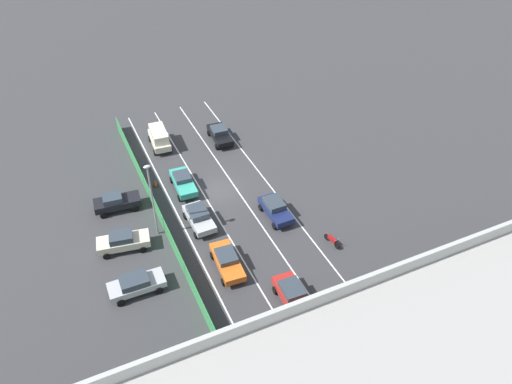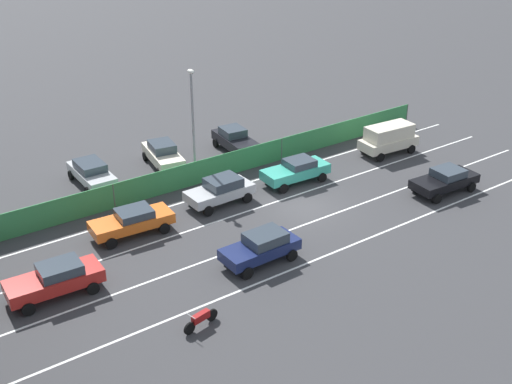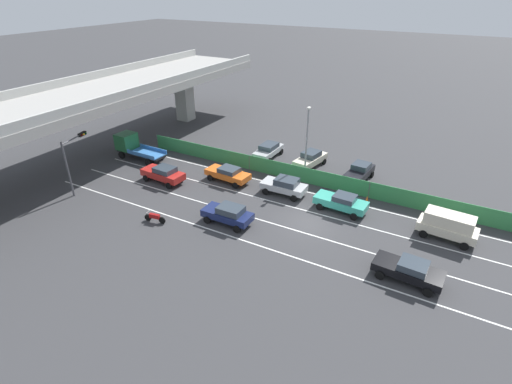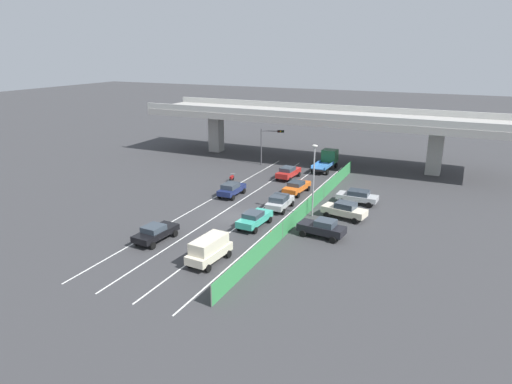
{
  "view_description": "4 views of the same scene",
  "coord_description": "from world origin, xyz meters",
  "views": [
    {
      "loc": [
        12.96,
        37.15,
        31.12
      ],
      "look_at": [
        -2.3,
        3.8,
        1.8
      ],
      "focal_mm": 35.06,
      "sensor_mm": 36.0,
      "label": 1
    },
    {
      "loc": [
        -26.79,
        22.72,
        18.52
      ],
      "look_at": [
        0.67,
        3.27,
        1.72
      ],
      "focal_mm": 45.33,
      "sensor_mm": 36.0,
      "label": 2
    },
    {
      "loc": [
        -26.48,
        -9.82,
        17.81
      ],
      "look_at": [
        -1.29,
        4.31,
        2.34
      ],
      "focal_mm": 27.65,
      "sensor_mm": 36.0,
      "label": 3
    },
    {
      "loc": [
        20.74,
        -38.94,
        16.66
      ],
      "look_at": [
        1.71,
        1.71,
        2.37
      ],
      "focal_mm": 31.83,
      "sensor_mm": 36.0,
      "label": 4
    }
  ],
  "objects": [
    {
      "name": "traffic_light",
      "position": [
        -5.34,
        21.35,
        3.83
      ],
      "size": [
        3.37,
        1.06,
        5.41
      ],
      "color": "#47474C",
      "rests_on": "ground"
    },
    {
      "name": "car_taxi_teal",
      "position": [
        3.15,
        -1.73,
        0.88
      ],
      "size": [
        2.17,
        4.65,
        1.58
      ],
      "color": "teal",
      "rests_on": "ground"
    },
    {
      "name": "traffic_cone",
      "position": [
        5.59,
        -3.36,
        0.34
      ],
      "size": [
        0.47,
        0.47,
        0.73
      ],
      "color": "orange",
      "rests_on": "ground"
    },
    {
      "name": "green_fence",
      "position": [
        6.68,
        3.19,
        0.82
      ],
      "size": [
        0.1,
        38.48,
        1.64
      ],
      "color": "#338447",
      "rests_on": "ground"
    },
    {
      "name": "car_sedan_silver",
      "position": [
        3.5,
        3.93,
        0.91
      ],
      "size": [
        2.14,
        4.28,
        1.65
      ],
      "color": "#B7BABC",
      "rests_on": "ground"
    },
    {
      "name": "elevated_overpass",
      "position": [
        0.0,
        26.38,
        6.54
      ],
      "size": [
        53.77,
        10.58,
        8.16
      ],
      "color": "#A09E99",
      "rests_on": "ground"
    },
    {
      "name": "car_sedan_navy",
      "position": [
        -3.37,
        5.78,
        0.91
      ],
      "size": [
        2.01,
        4.24,
        1.63
      ],
      "color": "navy",
      "rests_on": "ground"
    },
    {
      "name": "car_sedan_red",
      "position": [
        -0.06,
        15.61,
        0.91
      ],
      "size": [
        2.16,
        4.64,
        1.64
      ],
      "color": "red",
      "rests_on": "ground"
    },
    {
      "name": "lane_line_left_edge",
      "position": [
        -4.94,
        3.19,
        0.0
      ],
      "size": [
        0.14,
        42.38,
        0.01
      ],
      "primitive_type": "cube",
      "color": "silver",
      "rests_on": "ground"
    },
    {
      "name": "flatbed_truck_blue",
      "position": [
        3.18,
        22.87,
        1.35
      ],
      "size": [
        2.46,
        6.07,
        2.64
      ],
      "color": "black",
      "rests_on": "ground"
    },
    {
      "name": "parked_sedan_cream",
      "position": [
        10.52,
        4.19,
        0.94
      ],
      "size": [
        4.71,
        2.56,
        1.74
      ],
      "color": "beige",
      "rests_on": "ground"
    },
    {
      "name": "car_van_cream",
      "position": [
        3.13,
        -10.25,
        1.22
      ],
      "size": [
        2.27,
        4.46,
        2.14
      ],
      "color": "beige",
      "rests_on": "ground"
    },
    {
      "name": "lane_line_mid_right",
      "position": [
        1.65,
        3.19,
        0.0
      ],
      "size": [
        0.14,
        42.38,
        0.01
      ],
      "primitive_type": "cube",
      "color": "silver",
      "rests_on": "ground"
    },
    {
      "name": "motorcycle",
      "position": [
        -6.25,
        11.21,
        0.46
      ],
      "size": [
        0.63,
        1.94,
        0.93
      ],
      "color": "black",
      "rests_on": "ground"
    },
    {
      "name": "lane_line_mid_left",
      "position": [
        -1.65,
        3.19,
        0.0
      ],
      "size": [
        0.14,
        42.38,
        0.01
      ],
      "primitive_type": "cube",
      "color": "silver",
      "rests_on": "ground"
    },
    {
      "name": "lane_line_right_edge",
      "position": [
        4.94,
        3.19,
        0.0
      ],
      "size": [
        0.14,
        42.38,
        0.01
      ],
      "primitive_type": "cube",
      "color": "silver",
      "rests_on": "ground"
    },
    {
      "name": "parked_wagon_silver",
      "position": [
        10.66,
        9.38,
        0.89
      ],
      "size": [
        4.48,
        2.07,
        1.56
      ],
      "color": "#B2B5B7",
      "rests_on": "ground"
    },
    {
      "name": "car_sedan_black",
      "position": [
        -3.45,
        -8.61,
        0.86
      ],
      "size": [
        2.3,
        4.63,
        1.54
      ],
      "color": "black",
      "rests_on": "ground"
    },
    {
      "name": "car_taxi_orange",
      "position": [
        3.18,
        10.03,
        0.86
      ],
      "size": [
        2.25,
        4.74,
        1.52
      ],
      "color": "orange",
      "rests_on": "ground"
    },
    {
      "name": "ground_plane",
      "position": [
        0.0,
        0.0,
        0.0
      ],
      "size": [
        300.0,
        300.0,
        0.0
      ],
      "primitive_type": "plane",
      "color": "#38383A"
    },
    {
      "name": "parked_sedan_dark",
      "position": [
        9.88,
        -1.36,
        0.93
      ],
      "size": [
        4.44,
        2.31,
        1.72
      ],
      "color": "black",
      "rests_on": "ground"
    },
    {
      "name": "street_lamp",
      "position": [
        7.31,
        3.5,
        4.55
      ],
      "size": [
        0.6,
        0.36,
        7.54
      ],
      "color": "gray",
      "rests_on": "ground"
    }
  ]
}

